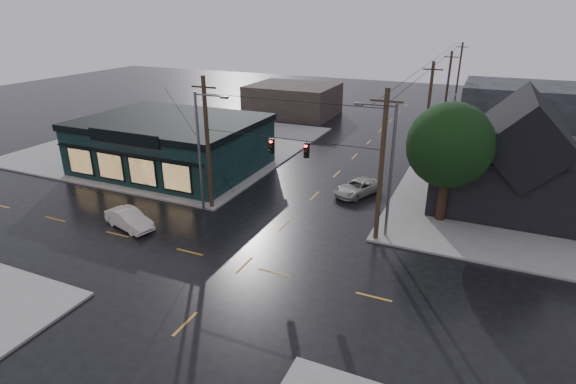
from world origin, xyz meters
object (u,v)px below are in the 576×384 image
at_px(corner_tree, 450,146).
at_px(utility_pole_nw, 212,208).
at_px(sedan_cream, 129,219).
at_px(suv_silver, 358,188).
at_px(utility_pole_ne, 375,240).

xyz_separation_m(corner_tree, utility_pole_nw, (-16.60, -4.87, -5.72)).
height_order(sedan_cream, suv_silver, sedan_cream).
bearing_deg(utility_pole_ne, suv_silver, 114.47).
distance_m(utility_pole_nw, utility_pole_ne, 13.00).
relative_size(utility_pole_ne, suv_silver, 2.23).
bearing_deg(utility_pole_nw, suv_silver, 36.90).
height_order(utility_pole_nw, suv_silver, utility_pole_nw).
relative_size(utility_pole_nw, sedan_cream, 2.45).
relative_size(utility_pole_ne, sedan_cream, 2.45).
xyz_separation_m(sedan_cream, suv_silver, (13.11, 12.61, -0.05)).
height_order(corner_tree, suv_silver, corner_tree).
bearing_deg(utility_pole_ne, sedan_cream, -161.99).
relative_size(utility_pole_nw, suv_silver, 2.23).
relative_size(utility_pole_nw, utility_pole_ne, 1.00).
height_order(utility_pole_ne, suv_silver, utility_pole_ne).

